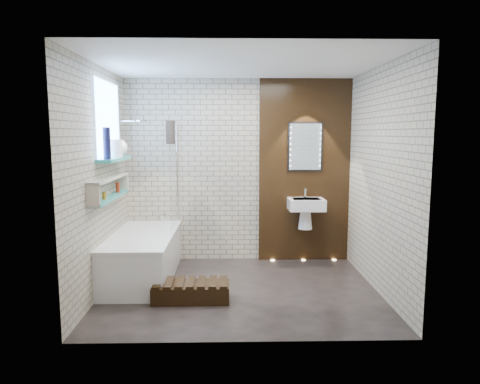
{
  "coord_description": "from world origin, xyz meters",
  "views": [
    {
      "loc": [
        -0.12,
        -4.97,
        1.83
      ],
      "look_at": [
        0.0,
        0.15,
        1.15
      ],
      "focal_mm": 32.78,
      "sensor_mm": 36.0,
      "label": 1
    }
  ],
  "objects_px": {
    "bathtub": "(143,256)",
    "led_mirror": "(305,147)",
    "bath_screen": "(174,175)",
    "walnut_step": "(191,292)",
    "washbasin": "(306,209)"
  },
  "relations": [
    {
      "from": "bathtub",
      "to": "washbasin",
      "type": "height_order",
      "value": "washbasin"
    },
    {
      "from": "bath_screen",
      "to": "washbasin",
      "type": "relative_size",
      "value": 2.41
    },
    {
      "from": "washbasin",
      "to": "bath_screen",
      "type": "bearing_deg",
      "value": -174.22
    },
    {
      "from": "washbasin",
      "to": "led_mirror",
      "type": "height_order",
      "value": "led_mirror"
    },
    {
      "from": "bathtub",
      "to": "walnut_step",
      "type": "height_order",
      "value": "bathtub"
    },
    {
      "from": "washbasin",
      "to": "walnut_step",
      "type": "height_order",
      "value": "washbasin"
    },
    {
      "from": "bath_screen",
      "to": "led_mirror",
      "type": "bearing_deg",
      "value": 10.66
    },
    {
      "from": "bathtub",
      "to": "washbasin",
      "type": "bearing_deg",
      "value": 16.01
    },
    {
      "from": "led_mirror",
      "to": "walnut_step",
      "type": "bearing_deg",
      "value": -134.45
    },
    {
      "from": "led_mirror",
      "to": "walnut_step",
      "type": "distance_m",
      "value": 2.65
    },
    {
      "from": "bathtub",
      "to": "washbasin",
      "type": "distance_m",
      "value": 2.32
    },
    {
      "from": "bathtub",
      "to": "bath_screen",
      "type": "relative_size",
      "value": 1.24
    },
    {
      "from": "bathtub",
      "to": "bath_screen",
      "type": "xyz_separation_m",
      "value": [
        0.35,
        0.44,
        0.99
      ]
    },
    {
      "from": "bathtub",
      "to": "led_mirror",
      "type": "distance_m",
      "value": 2.68
    },
    {
      "from": "washbasin",
      "to": "bathtub",
      "type": "bearing_deg",
      "value": -163.99
    }
  ]
}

